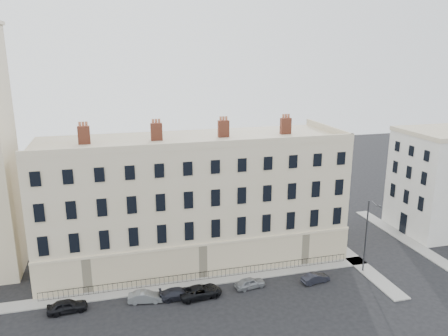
{
  "coord_description": "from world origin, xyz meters",
  "views": [
    {
      "loc": [
        -15.18,
        -37.97,
        24.98
      ],
      "look_at": [
        -2.47,
        10.0,
        11.68
      ],
      "focal_mm": 35.0,
      "sensor_mm": 36.0,
      "label": 1
    }
  ],
  "objects_px": {
    "car_a": "(67,306)",
    "streetlamp": "(367,233)",
    "car_d": "(200,291)",
    "car_f": "(315,278)",
    "car_b": "(146,297)",
    "car_c": "(178,293)",
    "car_e": "(250,283)"
  },
  "relations": [
    {
      "from": "car_b",
      "to": "streetlamp",
      "type": "height_order",
      "value": "streetlamp"
    },
    {
      "from": "car_e",
      "to": "streetlamp",
      "type": "distance_m",
      "value": 14.63
    },
    {
      "from": "car_a",
      "to": "car_d",
      "type": "relative_size",
      "value": 0.84
    },
    {
      "from": "car_c",
      "to": "car_d",
      "type": "distance_m",
      "value": 2.3
    },
    {
      "from": "car_a",
      "to": "car_f",
      "type": "xyz_separation_m",
      "value": [
        26.31,
        -1.07,
        -0.12
      ]
    },
    {
      "from": "car_a",
      "to": "streetlamp",
      "type": "bearing_deg",
      "value": -95.25
    },
    {
      "from": "car_d",
      "to": "car_e",
      "type": "relative_size",
      "value": 1.34
    },
    {
      "from": "car_a",
      "to": "car_e",
      "type": "xyz_separation_m",
      "value": [
        18.9,
        -0.26,
        -0.07
      ]
    },
    {
      "from": "car_d",
      "to": "car_e",
      "type": "xyz_separation_m",
      "value": [
        5.61,
        0.44,
        -0.05
      ]
    },
    {
      "from": "car_a",
      "to": "car_b",
      "type": "relative_size",
      "value": 1.08
    },
    {
      "from": "car_f",
      "to": "streetlamp",
      "type": "distance_m",
      "value": 7.91
    },
    {
      "from": "car_d",
      "to": "streetlamp",
      "type": "bearing_deg",
      "value": -94.71
    },
    {
      "from": "car_d",
      "to": "car_f",
      "type": "height_order",
      "value": "car_d"
    },
    {
      "from": "car_c",
      "to": "car_d",
      "type": "bearing_deg",
      "value": -97.34
    },
    {
      "from": "car_d",
      "to": "streetlamp",
      "type": "height_order",
      "value": "streetlamp"
    },
    {
      "from": "car_b",
      "to": "car_e",
      "type": "xyz_separation_m",
      "value": [
        11.26,
        -0.07,
        -0.0
      ]
    },
    {
      "from": "car_e",
      "to": "car_b",
      "type": "bearing_deg",
      "value": 81.07
    },
    {
      "from": "car_c",
      "to": "car_f",
      "type": "distance_m",
      "value": 15.31
    },
    {
      "from": "car_b",
      "to": "car_d",
      "type": "relative_size",
      "value": 0.77
    },
    {
      "from": "car_a",
      "to": "car_d",
      "type": "height_order",
      "value": "car_a"
    },
    {
      "from": "car_b",
      "to": "car_f",
      "type": "height_order",
      "value": "car_b"
    },
    {
      "from": "car_e",
      "to": "streetlamp",
      "type": "bearing_deg",
      "value": -98.61
    },
    {
      "from": "car_a",
      "to": "car_d",
      "type": "xyz_separation_m",
      "value": [
        13.29,
        -0.7,
        -0.02
      ]
    },
    {
      "from": "car_b",
      "to": "car_d",
      "type": "xyz_separation_m",
      "value": [
        5.65,
        -0.51,
        0.05
      ]
    },
    {
      "from": "car_a",
      "to": "car_f",
      "type": "distance_m",
      "value": 26.33
    },
    {
      "from": "car_a",
      "to": "car_b",
      "type": "bearing_deg",
      "value": -96.15
    },
    {
      "from": "car_f",
      "to": "car_c",
      "type": "bearing_deg",
      "value": 78.96
    },
    {
      "from": "car_d",
      "to": "car_f",
      "type": "relative_size",
      "value": 1.4
    },
    {
      "from": "car_a",
      "to": "car_c",
      "type": "bearing_deg",
      "value": -96.83
    },
    {
      "from": "car_b",
      "to": "streetlamp",
      "type": "bearing_deg",
      "value": -81.79
    },
    {
      "from": "car_b",
      "to": "car_c",
      "type": "xyz_separation_m",
      "value": [
        3.38,
        -0.21,
        -0.01
      ]
    },
    {
      "from": "car_b",
      "to": "streetlamp",
      "type": "relative_size",
      "value": 0.4
    }
  ]
}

